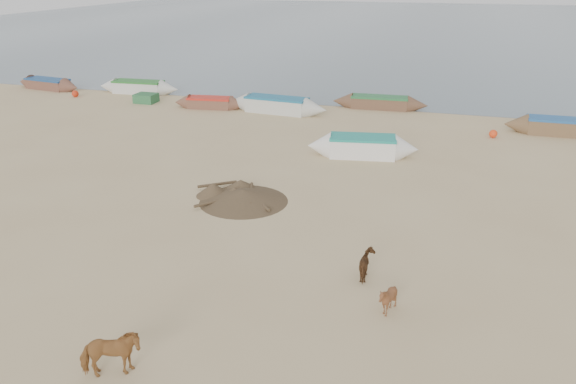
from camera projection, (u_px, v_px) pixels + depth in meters
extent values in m
plane|color=tan|center=(251.00, 268.00, 17.31)|extent=(140.00, 140.00, 0.00)
plane|color=slate|center=(426.00, 25.00, 90.22)|extent=(160.00, 160.00, 0.00)
imported|color=#9B6533|center=(110.00, 354.00, 12.55)|extent=(1.53, 1.21, 1.18)
imported|color=brown|center=(388.00, 299.00, 14.90)|extent=(1.04, 1.01, 0.87)
imported|color=#4C2E18|center=(368.00, 265.00, 16.62)|extent=(1.05, 1.10, 0.85)
cone|color=brown|center=(244.00, 196.00, 22.16)|extent=(4.13, 4.13, 0.49)
cube|color=#2D643A|center=(146.00, 98.00, 38.35)|extent=(1.40, 1.20, 0.60)
sphere|color=red|center=(493.00, 134.00, 30.45)|extent=(0.44, 0.44, 0.44)
cube|color=slate|center=(249.00, 101.00, 37.70)|extent=(1.20, 1.10, 0.56)
sphere|color=red|center=(75.00, 94.00, 39.97)|extent=(0.48, 0.48, 0.48)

